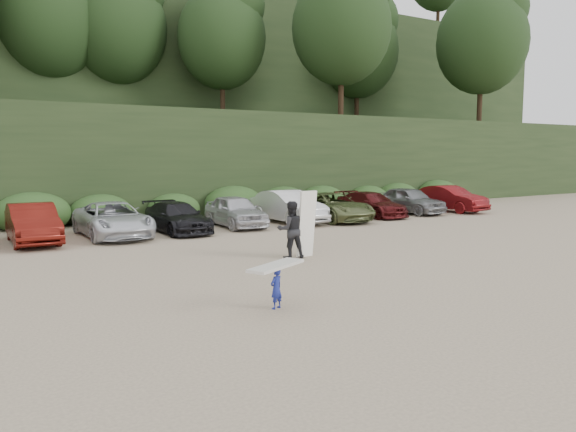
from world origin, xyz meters
TOP-DOWN VIEW (x-y plane):
  - ground at (0.00, 0.00)m, footprint 120.00×120.00m
  - hillside_backdrop at (-0.26, 35.93)m, footprint 90.00×41.50m
  - parked_cars at (-0.80, 10.02)m, footprint 39.43×5.62m
  - child_surfer at (-2.94, -3.18)m, footprint 1.75×1.21m
  - adult_surfer at (0.72, 1.92)m, footprint 1.42×0.96m

SIDE VIEW (x-z plane):
  - ground at x=0.00m, z-range 0.00..0.00m
  - child_surfer at x=-2.94m, z-range 0.19..1.22m
  - parked_cars at x=-0.80m, z-range -0.09..1.56m
  - adult_surfer at x=0.72m, z-range -0.16..2.12m
  - hillside_backdrop at x=-0.26m, z-range -2.78..25.22m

